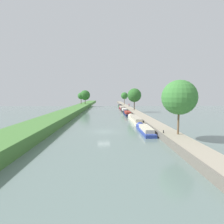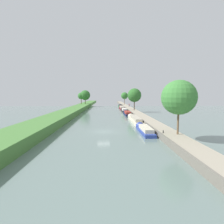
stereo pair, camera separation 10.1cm
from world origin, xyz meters
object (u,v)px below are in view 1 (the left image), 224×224
at_px(narrowboat_cream, 135,119).
at_px(narrowboat_maroon, 122,108).
at_px(narrowboat_navy, 127,113).
at_px(narrowboat_black, 124,110).
at_px(person_walking, 129,105).
at_px(narrowboat_green, 120,106).
at_px(mooring_bollard_far, 122,104).
at_px(narrowboat_blue, 145,129).
at_px(mooring_bollard_near, 164,132).

xyz_separation_m(narrowboat_cream, narrowboat_maroon, (-0.20, 43.45, -0.02)).
xyz_separation_m(narrowboat_navy, narrowboat_black, (0.08, 12.79, 0.02)).
xyz_separation_m(narrowboat_navy, person_walking, (4.26, 29.55, 1.37)).
distance_m(narrowboat_green, mooring_bollard_far, 5.30).
bearing_deg(narrowboat_black, narrowboat_green, 89.45).
distance_m(narrowboat_green, person_walking, 13.52).
xyz_separation_m(narrowboat_cream, narrowboat_black, (-0.25, 28.92, -0.05)).
bearing_deg(narrowboat_maroon, mooring_bollard_far, 84.56).
distance_m(narrowboat_blue, narrowboat_black, 42.73).
distance_m(narrowboat_cream, mooring_bollard_far, 63.56).
xyz_separation_m(narrowboat_maroon, mooring_bollard_far, (1.91, 20.09, 0.67)).
distance_m(narrowboat_maroon, mooring_bollard_far, 20.19).
height_order(narrowboat_maroon, mooring_bollard_near, mooring_bollard_near).
bearing_deg(narrowboat_black, narrowboat_blue, -89.87).
distance_m(narrowboat_navy, mooring_bollard_far, 47.46).
height_order(person_walking, mooring_bollard_far, person_walking).
relative_size(narrowboat_navy, mooring_bollard_near, 25.42).
xyz_separation_m(person_walking, mooring_bollard_far, (-2.23, 17.86, -0.65)).
bearing_deg(narrowboat_maroon, mooring_bollard_near, -88.27).
xyz_separation_m(narrowboat_black, mooring_bollard_near, (1.96, -48.65, 0.70)).
height_order(narrowboat_green, mooring_bollard_near, narrowboat_green).
height_order(narrowboat_cream, narrowboat_navy, narrowboat_cream).
height_order(narrowboat_cream, mooring_bollard_near, narrowboat_cream).
height_order(narrowboat_cream, mooring_bollard_far, narrowboat_cream).
bearing_deg(person_walking, narrowboat_cream, -94.93).
bearing_deg(narrowboat_maroon, narrowboat_black, -90.19).
bearing_deg(narrowboat_cream, narrowboat_maroon, 90.26).
distance_m(narrowboat_blue, narrowboat_green, 72.37).
distance_m(narrowboat_navy, person_walking, 29.89).
relative_size(narrowboat_navy, narrowboat_green, 1.07).
distance_m(narrowboat_blue, mooring_bollard_far, 77.37).
height_order(narrowboat_navy, person_walking, person_walking).
bearing_deg(mooring_bollard_near, narrowboat_maroon, 91.73).
relative_size(narrowboat_cream, narrowboat_navy, 1.48).
bearing_deg(narrowboat_cream, narrowboat_green, 89.96).
bearing_deg(mooring_bollard_near, narrowboat_cream, 94.97).
bearing_deg(narrowboat_green, narrowboat_blue, -90.15).
xyz_separation_m(narrowboat_blue, narrowboat_navy, (-0.17, 29.94, 0.05)).
xyz_separation_m(narrowboat_black, narrowboat_maroon, (0.05, 14.53, 0.03)).
bearing_deg(narrowboat_navy, narrowboat_green, 89.52).
bearing_deg(mooring_bollard_near, narrowboat_green, 91.23).
relative_size(narrowboat_cream, mooring_bollard_near, 37.67).
bearing_deg(narrowboat_maroon, narrowboat_cream, -89.74).
relative_size(narrowboat_blue, narrowboat_green, 0.99).
bearing_deg(narrowboat_black, narrowboat_maroon, 89.81).
relative_size(mooring_bollard_near, mooring_bollard_far, 1.00).
bearing_deg(narrowboat_navy, narrowboat_black, 89.66).
bearing_deg(mooring_bollard_near, narrowboat_black, 92.31).
bearing_deg(narrowboat_black, mooring_bollard_far, 86.76).
bearing_deg(narrowboat_black, narrowboat_navy, -90.34).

